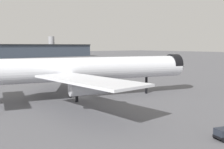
# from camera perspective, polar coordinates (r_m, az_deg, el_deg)

# --- Properties ---
(ground) EXTENTS (900.00, 900.00, 0.00)m
(ground) POSITION_cam_1_polar(r_m,az_deg,el_deg) (63.43, -6.00, -4.98)
(ground) COLOR #56565B
(airliner_near_gate) EXTENTS (58.21, 52.23, 15.51)m
(airliner_near_gate) POSITION_cam_1_polar(r_m,az_deg,el_deg) (61.24, -6.45, 1.07)
(airliner_near_gate) COLOR silver
(airliner_near_gate) RESTS_ON ground
(traffic_cone_near_nose) EXTENTS (0.45, 0.45, 0.56)m
(traffic_cone_near_nose) POSITION_cam_1_polar(r_m,az_deg,el_deg) (96.08, -4.68, -0.96)
(traffic_cone_near_nose) COLOR #F2600C
(traffic_cone_near_nose) RESTS_ON ground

